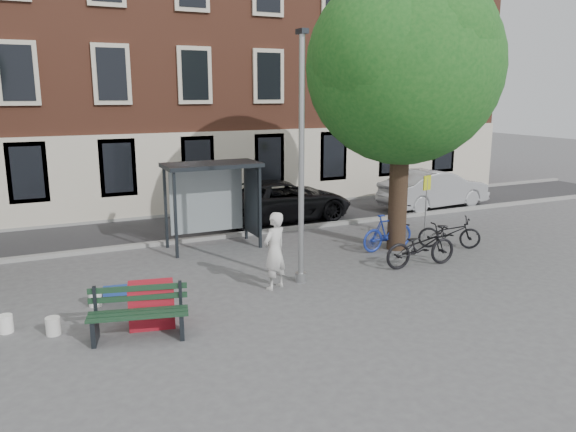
{
  "coord_description": "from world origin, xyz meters",
  "views": [
    {
      "loc": [
        -6.04,
        -12.06,
        4.68
      ],
      "look_at": [
        0.29,
        1.38,
        1.4
      ],
      "focal_mm": 35.0,
      "sensor_mm": 36.0,
      "label": 1
    }
  ],
  "objects_px": {
    "notice_sign": "(427,192)",
    "car_dark": "(281,200)",
    "car_silver": "(434,189)",
    "red_stand": "(152,305)",
    "bench": "(139,316)",
    "lamppost": "(301,172)",
    "bike_b": "(388,232)",
    "bike_d": "(403,221)",
    "bike_a": "(421,246)",
    "bike_c": "(449,232)",
    "bus_shelter": "(223,185)",
    "painter": "(275,251)"
  },
  "relations": [
    {
      "from": "bike_c",
      "to": "red_stand",
      "type": "bearing_deg",
      "value": 132.74
    },
    {
      "from": "lamppost",
      "to": "bike_b",
      "type": "distance_m",
      "value": 4.57
    },
    {
      "from": "bike_b",
      "to": "car_silver",
      "type": "distance_m",
      "value": 7.06
    },
    {
      "from": "bench",
      "to": "bike_b",
      "type": "bearing_deg",
      "value": 34.86
    },
    {
      "from": "car_silver",
      "to": "bike_c",
      "type": "bearing_deg",
      "value": 139.7
    },
    {
      "from": "lamppost",
      "to": "bench",
      "type": "relative_size",
      "value": 3.08
    },
    {
      "from": "bench",
      "to": "notice_sign",
      "type": "xyz_separation_m",
      "value": [
        9.91,
        3.74,
        1.09
      ]
    },
    {
      "from": "car_silver",
      "to": "bike_d",
      "type": "bearing_deg",
      "value": 124.35
    },
    {
      "from": "car_silver",
      "to": "notice_sign",
      "type": "height_order",
      "value": "notice_sign"
    },
    {
      "from": "bike_d",
      "to": "car_dark",
      "type": "xyz_separation_m",
      "value": [
        -2.71,
        3.85,
        0.24
      ]
    },
    {
      "from": "bike_c",
      "to": "notice_sign",
      "type": "bearing_deg",
      "value": 27.6
    },
    {
      "from": "bike_b",
      "to": "bike_c",
      "type": "relative_size",
      "value": 1.0
    },
    {
      "from": "lamppost",
      "to": "bench",
      "type": "bearing_deg",
      "value": -159.68
    },
    {
      "from": "painter",
      "to": "notice_sign",
      "type": "xyz_separation_m",
      "value": [
        6.39,
        2.32,
        0.58
      ]
    },
    {
      "from": "lamppost",
      "to": "painter",
      "type": "height_order",
      "value": "lamppost"
    },
    {
      "from": "lamppost",
      "to": "car_dark",
      "type": "height_order",
      "value": "lamppost"
    },
    {
      "from": "painter",
      "to": "bike_d",
      "type": "height_order",
      "value": "painter"
    },
    {
      "from": "bike_c",
      "to": "car_dark",
      "type": "bearing_deg",
      "value": 59.29
    },
    {
      "from": "bike_c",
      "to": "lamppost",
      "type": "bearing_deg",
      "value": 129.85
    },
    {
      "from": "bike_d",
      "to": "red_stand",
      "type": "height_order",
      "value": "bike_d"
    },
    {
      "from": "bench",
      "to": "bike_a",
      "type": "xyz_separation_m",
      "value": [
        7.85,
        1.36,
        0.12
      ]
    },
    {
      "from": "lamppost",
      "to": "bus_shelter",
      "type": "height_order",
      "value": "lamppost"
    },
    {
      "from": "bench",
      "to": "bike_b",
      "type": "xyz_separation_m",
      "value": [
        8.01,
        3.11,
        0.11
      ]
    },
    {
      "from": "bus_shelter",
      "to": "red_stand",
      "type": "relative_size",
      "value": 3.17
    },
    {
      "from": "bike_b",
      "to": "notice_sign",
      "type": "bearing_deg",
      "value": -77.34
    },
    {
      "from": "bike_a",
      "to": "bike_b",
      "type": "height_order",
      "value": "bike_a"
    },
    {
      "from": "bench",
      "to": "bike_c",
      "type": "distance_m",
      "value": 10.15
    },
    {
      "from": "bike_a",
      "to": "notice_sign",
      "type": "relative_size",
      "value": 1.04
    },
    {
      "from": "notice_sign",
      "to": "bike_c",
      "type": "bearing_deg",
      "value": -107.74
    },
    {
      "from": "lamppost",
      "to": "notice_sign",
      "type": "relative_size",
      "value": 2.94
    },
    {
      "from": "lamppost",
      "to": "bike_b",
      "type": "bearing_deg",
      "value": 22.23
    },
    {
      "from": "bench",
      "to": "bike_a",
      "type": "bearing_deg",
      "value": 23.46
    },
    {
      "from": "bike_a",
      "to": "car_dark",
      "type": "distance_m",
      "value": 6.9
    },
    {
      "from": "car_silver",
      "to": "bike_b",
      "type": "bearing_deg",
      "value": 124.47
    },
    {
      "from": "bus_shelter",
      "to": "bike_a",
      "type": "xyz_separation_m",
      "value": [
        4.14,
        -4.35,
        -1.35
      ]
    },
    {
      "from": "bike_b",
      "to": "bench",
      "type": "bearing_deg",
      "value": 105.46
    },
    {
      "from": "bike_a",
      "to": "bike_b",
      "type": "distance_m",
      "value": 1.76
    },
    {
      "from": "bike_b",
      "to": "notice_sign",
      "type": "xyz_separation_m",
      "value": [
        1.9,
        0.63,
        0.97
      ]
    },
    {
      "from": "bike_c",
      "to": "car_dark",
      "type": "distance_m",
      "value": 6.47
    },
    {
      "from": "lamppost",
      "to": "bus_shelter",
      "type": "relative_size",
      "value": 2.14
    },
    {
      "from": "car_dark",
      "to": "car_silver",
      "type": "relative_size",
      "value": 1.14
    },
    {
      "from": "lamppost",
      "to": "bike_b",
      "type": "height_order",
      "value": "lamppost"
    },
    {
      "from": "bike_d",
      "to": "car_dark",
      "type": "distance_m",
      "value": 4.71
    },
    {
      "from": "notice_sign",
      "to": "car_dark",
      "type": "bearing_deg",
      "value": 110.93
    },
    {
      "from": "bus_shelter",
      "to": "bike_d",
      "type": "distance_m",
      "value": 6.08
    },
    {
      "from": "car_silver",
      "to": "red_stand",
      "type": "relative_size",
      "value": 5.33
    },
    {
      "from": "bike_b",
      "to": "bike_d",
      "type": "xyz_separation_m",
      "value": [
        1.45,
        1.21,
        -0.04
      ]
    },
    {
      "from": "lamppost",
      "to": "bike_d",
      "type": "height_order",
      "value": "lamppost"
    },
    {
      "from": "bike_a",
      "to": "painter",
      "type": "bearing_deg",
      "value": 92.48
    },
    {
      "from": "bench",
      "to": "notice_sign",
      "type": "relative_size",
      "value": 0.96
    }
  ]
}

